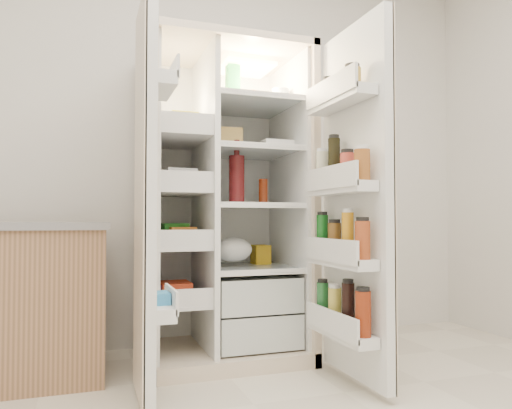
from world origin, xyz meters
name	(u,v)px	position (x,y,z in m)	size (l,w,h in m)	color
wall_back	(199,136)	(0.00, 2.00, 1.35)	(4.00, 0.02, 2.70)	silver
refrigerator	(223,229)	(0.07, 1.65, 0.74)	(0.92, 0.70, 1.80)	beige
freezer_door	(146,199)	(-0.45, 1.05, 0.89)	(0.15, 0.40, 1.72)	white
fridge_door	(353,205)	(0.53, 0.96, 0.87)	(0.17, 0.58, 1.72)	white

